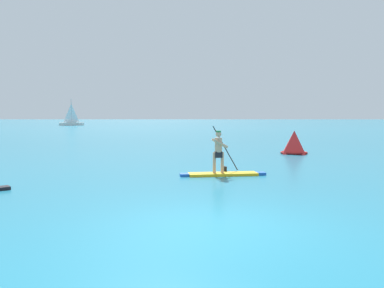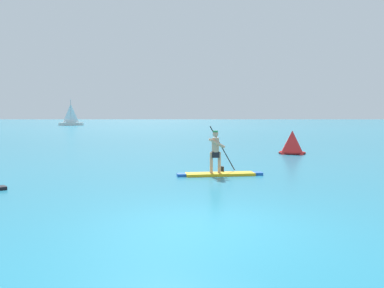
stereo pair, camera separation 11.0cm
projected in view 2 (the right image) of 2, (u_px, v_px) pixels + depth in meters
ground at (211, 225)px, 7.78m from camera, size 440.00×440.00×0.00m
paddleboarder_mid_center at (220, 166)px, 14.24m from camera, size 3.17×1.02×1.84m
race_marker_buoy at (293, 143)px, 22.30m from camera, size 1.76×1.76×1.33m
sailboat_left_horizon at (72, 122)px, 86.27m from camera, size 5.39×3.12×5.82m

